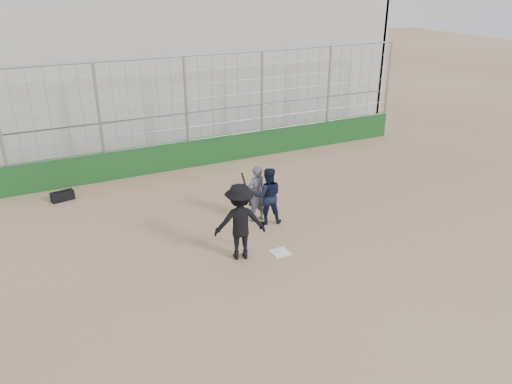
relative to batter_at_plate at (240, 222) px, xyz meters
name	(u,v)px	position (x,y,z in m)	size (l,w,h in m)	color
ground	(280,253)	(0.98, -0.28, -0.99)	(90.00, 90.00, 0.00)	brown
home_plate	(280,252)	(0.98, -0.28, -0.98)	(0.44, 0.44, 0.02)	white
backstop	(188,142)	(0.98, 6.72, -0.03)	(18.10, 0.25, 4.04)	#133D17
bleachers	(148,66)	(0.98, 11.67, 1.94)	(20.25, 6.70, 6.98)	#989898
batter_at_plate	(240,222)	(0.00, 0.00, 0.00)	(1.43, 1.06, 2.10)	black
catcher_crouched	(268,205)	(1.47, 1.35, -0.42)	(0.98, 0.86, 1.14)	black
umpire	(256,196)	(1.26, 1.65, -0.23)	(0.61, 0.40, 1.51)	#474C5B
equipment_bag	(63,196)	(-3.60, 5.59, -0.84)	(0.73, 0.41, 0.33)	black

